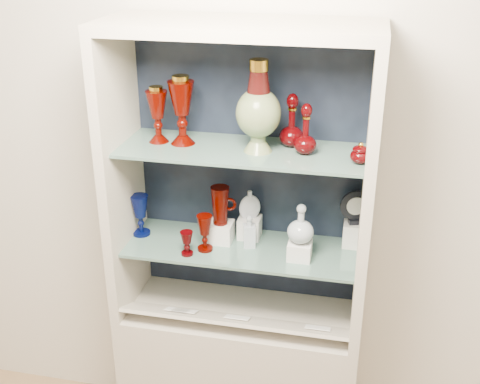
% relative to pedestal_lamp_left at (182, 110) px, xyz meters
% --- Properties ---
extents(wall_back, '(3.50, 0.02, 2.80)m').
position_rel_pedestal_lamp_left_xyz_m(wall_back, '(0.23, 0.19, -0.20)').
color(wall_back, beige).
rests_on(wall_back, ground).
extents(cabinet_base, '(1.00, 0.40, 0.75)m').
position_rel_pedestal_lamp_left_xyz_m(cabinet_base, '(0.23, -0.03, -1.23)').
color(cabinet_base, beige).
rests_on(cabinet_base, ground).
extents(cabinet_back_panel, '(0.98, 0.02, 1.15)m').
position_rel_pedestal_lamp_left_xyz_m(cabinet_back_panel, '(0.23, 0.16, -0.28)').
color(cabinet_back_panel, black).
rests_on(cabinet_back_panel, cabinet_base).
extents(cabinet_side_left, '(0.04, 0.40, 1.15)m').
position_rel_pedestal_lamp_left_xyz_m(cabinet_side_left, '(-0.25, -0.03, -0.28)').
color(cabinet_side_left, beige).
rests_on(cabinet_side_left, cabinet_base).
extents(cabinet_side_right, '(0.04, 0.40, 1.15)m').
position_rel_pedestal_lamp_left_xyz_m(cabinet_side_right, '(0.71, -0.03, -0.28)').
color(cabinet_side_right, beige).
rests_on(cabinet_side_right, cabinet_base).
extents(cabinet_top_cap, '(1.00, 0.40, 0.04)m').
position_rel_pedestal_lamp_left_xyz_m(cabinet_top_cap, '(0.23, -0.03, 0.32)').
color(cabinet_top_cap, beige).
rests_on(cabinet_top_cap, cabinet_side_left).
extents(shelf_lower, '(0.92, 0.34, 0.01)m').
position_rel_pedestal_lamp_left_xyz_m(shelf_lower, '(0.23, -0.01, -0.56)').
color(shelf_lower, slate).
rests_on(shelf_lower, cabinet_side_left).
extents(shelf_upper, '(0.92, 0.34, 0.01)m').
position_rel_pedestal_lamp_left_xyz_m(shelf_upper, '(0.23, -0.01, -0.14)').
color(shelf_upper, slate).
rests_on(shelf_upper, cabinet_side_left).
extents(label_ledge, '(0.92, 0.17, 0.09)m').
position_rel_pedestal_lamp_left_xyz_m(label_ledge, '(0.23, -0.14, -0.82)').
color(label_ledge, beige).
rests_on(label_ledge, cabinet_base).
extents(label_card_0, '(0.10, 0.06, 0.03)m').
position_rel_pedestal_lamp_left_xyz_m(label_card_0, '(0.57, -0.14, -0.81)').
color(label_card_0, white).
rests_on(label_card_0, label_ledge).
extents(label_card_1, '(0.10, 0.06, 0.03)m').
position_rel_pedestal_lamp_left_xyz_m(label_card_1, '(0.24, -0.14, -0.81)').
color(label_card_1, white).
rests_on(label_card_1, label_ledge).
extents(label_card_2, '(0.10, 0.06, 0.03)m').
position_rel_pedestal_lamp_left_xyz_m(label_card_2, '(-0.01, -0.14, -0.81)').
color(label_card_2, white).
rests_on(label_card_2, label_ledge).
extents(label_card_3, '(0.10, 0.06, 0.03)m').
position_rel_pedestal_lamp_left_xyz_m(label_card_3, '(0.02, -0.14, -0.81)').
color(label_card_3, white).
rests_on(label_card_3, label_ledge).
extents(pedestal_lamp_left, '(0.11, 0.11, 0.26)m').
position_rel_pedestal_lamp_left_xyz_m(pedestal_lamp_left, '(0.00, 0.00, 0.00)').
color(pedestal_lamp_left, '#410500').
rests_on(pedestal_lamp_left, shelf_upper).
extents(pedestal_lamp_right, '(0.10, 0.10, 0.22)m').
position_rel_pedestal_lamp_left_xyz_m(pedestal_lamp_right, '(-0.10, -0.00, -0.02)').
color(pedestal_lamp_right, '#410500').
rests_on(pedestal_lamp_right, shelf_upper).
extents(enamel_urn, '(0.19, 0.19, 0.34)m').
position_rel_pedestal_lamp_left_xyz_m(enamel_urn, '(0.30, -0.02, 0.04)').
color(enamel_urn, '#09440E').
rests_on(enamel_urn, shelf_upper).
extents(ruby_decanter_a, '(0.09, 0.09, 0.21)m').
position_rel_pedestal_lamp_left_xyz_m(ruby_decanter_a, '(0.47, -0.02, -0.02)').
color(ruby_decanter_a, '#3D0203').
rests_on(ruby_decanter_a, shelf_upper).
extents(ruby_decanter_b, '(0.10, 0.10, 0.22)m').
position_rel_pedestal_lamp_left_xyz_m(ruby_decanter_b, '(0.41, 0.05, -0.02)').
color(ruby_decanter_b, '#3D0203').
rests_on(ruby_decanter_b, shelf_upper).
extents(lidded_bowl, '(0.07, 0.07, 0.08)m').
position_rel_pedestal_lamp_left_xyz_m(lidded_bowl, '(0.67, -0.07, -0.09)').
color(lidded_bowl, '#3D0203').
rests_on(lidded_bowl, shelf_upper).
extents(cobalt_goblet, '(0.08, 0.08, 0.18)m').
position_rel_pedestal_lamp_left_xyz_m(cobalt_goblet, '(-0.20, 0.00, -0.46)').
color(cobalt_goblet, '#02093E').
rests_on(cobalt_goblet, shelf_lower).
extents(ruby_goblet_tall, '(0.07, 0.07, 0.15)m').
position_rel_pedestal_lamp_left_xyz_m(ruby_goblet_tall, '(0.10, -0.07, -0.48)').
color(ruby_goblet_tall, '#410500').
rests_on(ruby_goblet_tall, shelf_lower).
extents(ruby_goblet_small, '(0.06, 0.06, 0.10)m').
position_rel_pedestal_lamp_left_xyz_m(ruby_goblet_small, '(0.04, -0.12, -0.50)').
color(ruby_goblet_small, '#3D0203').
rests_on(ruby_goblet_small, shelf_lower).
extents(riser_ruby_pitcher, '(0.10, 0.10, 0.08)m').
position_rel_pedestal_lamp_left_xyz_m(riser_ruby_pitcher, '(0.14, 0.02, -0.51)').
color(riser_ruby_pitcher, silver).
rests_on(riser_ruby_pitcher, shelf_lower).
extents(ruby_pitcher, '(0.12, 0.08, 0.16)m').
position_rel_pedestal_lamp_left_xyz_m(ruby_pitcher, '(0.14, 0.02, -0.39)').
color(ruby_pitcher, '#410500').
rests_on(ruby_pitcher, riser_ruby_pitcher).
extents(clear_square_bottle, '(0.06, 0.06, 0.14)m').
position_rel_pedestal_lamp_left_xyz_m(clear_square_bottle, '(0.26, -0.01, -0.48)').
color(clear_square_bottle, '#9EABB5').
rests_on(clear_square_bottle, shelf_lower).
extents(riser_flat_flask, '(0.09, 0.09, 0.09)m').
position_rel_pedestal_lamp_left_xyz_m(riser_flat_flask, '(0.25, 0.07, -0.51)').
color(riser_flat_flask, silver).
rests_on(riser_flat_flask, shelf_lower).
extents(flat_flask, '(0.10, 0.07, 0.12)m').
position_rel_pedestal_lamp_left_xyz_m(flat_flask, '(0.25, 0.07, -0.40)').
color(flat_flask, silver).
rests_on(flat_flask, riser_flat_flask).
extents(riser_clear_round_decanter, '(0.09, 0.09, 0.07)m').
position_rel_pedestal_lamp_left_xyz_m(riser_clear_round_decanter, '(0.47, -0.06, -0.52)').
color(riser_clear_round_decanter, silver).
rests_on(riser_clear_round_decanter, shelf_lower).
extents(clear_round_decanter, '(0.11, 0.11, 0.15)m').
position_rel_pedestal_lamp_left_xyz_m(clear_round_decanter, '(0.47, -0.06, -0.40)').
color(clear_round_decanter, '#9EABB5').
rests_on(clear_round_decanter, riser_clear_round_decanter).
extents(riser_cameo_medallion, '(0.08, 0.08, 0.10)m').
position_rel_pedestal_lamp_left_xyz_m(riser_cameo_medallion, '(0.67, 0.09, -0.50)').
color(riser_cameo_medallion, silver).
rests_on(riser_cameo_medallion, shelf_lower).
extents(cameo_medallion, '(0.13, 0.08, 0.15)m').
position_rel_pedestal_lamp_left_xyz_m(cameo_medallion, '(0.67, 0.09, -0.38)').
color(cameo_medallion, black).
rests_on(cameo_medallion, riser_cameo_medallion).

